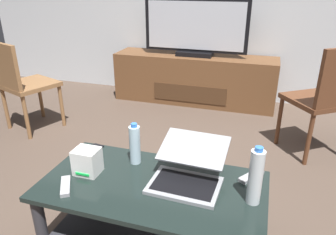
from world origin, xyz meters
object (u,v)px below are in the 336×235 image
object	(u,v)px
dining_chair	(326,96)
side_chair	(21,81)
router_box	(87,161)
tv_remote	(251,176)
media_cabinet	(194,79)
coffee_table	(153,206)
television	(195,29)
water_bottle_far	(135,144)
water_bottle_near	(256,177)
laptop	(188,170)
cell_phone	(92,150)
soundbar_remote	(66,186)

from	to	relation	value
dining_chair	side_chair	xyz separation A→B (m)	(-2.68, -0.32, -0.03)
router_box	tv_remote	world-z (taller)	router_box
media_cabinet	coffee_table	bearing A→B (deg)	-81.97
television	water_bottle_far	world-z (taller)	television
side_chair	water_bottle_near	xyz separation A→B (m)	(2.21, -1.08, 0.07)
laptop	cell_phone	bearing A→B (deg)	168.74
media_cabinet	router_box	xyz separation A→B (m)	(-0.03, -2.38, 0.22)
side_chair	water_bottle_near	world-z (taller)	side_chair
coffee_table	laptop	bearing A→B (deg)	27.90
television	water_bottle_far	distance (m)	2.22
media_cabinet	soundbar_remote	bearing A→B (deg)	-91.45
television	water_bottle_near	size ratio (longest dim) A/B	4.10
water_bottle_far	tv_remote	xyz separation A→B (m)	(0.64, 0.04, -0.10)
coffee_table	tv_remote	world-z (taller)	tv_remote
water_bottle_far	soundbar_remote	bearing A→B (deg)	-125.69
laptop	water_bottle_far	bearing A→B (deg)	165.99
media_cabinet	router_box	world-z (taller)	router_box
media_cabinet	water_bottle_near	distance (m)	2.53
coffee_table	side_chair	size ratio (longest dim) A/B	1.29
dining_chair	router_box	distance (m)	1.94
laptop	water_bottle_far	world-z (taller)	water_bottle_far
cell_phone	soundbar_remote	xyz separation A→B (m)	(0.06, -0.37, 0.01)
media_cabinet	dining_chair	distance (m)	1.64
side_chair	tv_remote	size ratio (longest dim) A/B	5.50
water_bottle_far	cell_phone	size ratio (longest dim) A/B	1.72
side_chair	soundbar_remote	bearing A→B (deg)	-43.56
dining_chair	tv_remote	bearing A→B (deg)	-111.97
coffee_table	water_bottle_near	size ratio (longest dim) A/B	3.92
soundbar_remote	laptop	bearing A→B (deg)	-8.19
router_box	dining_chair	bearing A→B (deg)	46.98
media_cabinet	tv_remote	bearing A→B (deg)	-69.58
side_chair	cell_phone	bearing A→B (deg)	-35.04
coffee_table	cell_phone	world-z (taller)	cell_phone
laptop	tv_remote	bearing A→B (deg)	20.98
media_cabinet	soundbar_remote	xyz separation A→B (m)	(-0.06, -2.54, 0.16)
side_chair	tv_remote	xyz separation A→B (m)	(2.19, -0.88, -0.05)
television	cell_phone	size ratio (longest dim) A/B	8.46
television	router_box	size ratio (longest dim) A/B	8.53
dining_chair	cell_phone	xyz separation A→B (m)	(-1.42, -1.20, -0.09)
media_cabinet	side_chair	size ratio (longest dim) A/B	2.16
coffee_table	laptop	distance (m)	0.27
media_cabinet	laptop	world-z (taller)	laptop
dining_chair	cell_phone	world-z (taller)	dining_chair
cell_phone	soundbar_remote	size ratio (longest dim) A/B	0.88
television	dining_chair	size ratio (longest dim) A/B	1.26
router_box	cell_phone	world-z (taller)	router_box
cell_phone	coffee_table	bearing A→B (deg)	-15.00
tv_remote	router_box	bearing A→B (deg)	-131.30
tv_remote	water_bottle_near	bearing A→B (deg)	-49.68
tv_remote	laptop	bearing A→B (deg)	-124.48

